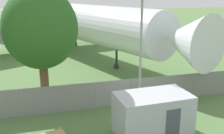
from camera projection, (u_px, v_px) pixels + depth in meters
name	position (u px, v px, depth m)	size (l,w,h in m)	color
perimeter_fence	(96.00, 95.00, 18.02)	(56.07, 0.07, 1.90)	gray
airplane	(62.00, 19.00, 36.20)	(36.54, 44.79, 12.89)	silver
portable_cabin	(153.00, 115.00, 14.59)	(4.18, 2.50, 2.40)	silver
tree_left_of_cabin	(41.00, 29.00, 16.97)	(4.85, 4.85, 8.19)	brown
light_mast	(141.00, 41.00, 17.14)	(0.44, 0.44, 7.65)	#99999E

